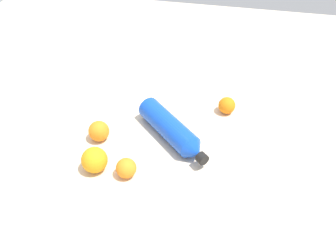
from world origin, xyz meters
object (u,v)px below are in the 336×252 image
orange_1 (99,131)px  orange_3 (227,105)px  orange_0 (126,168)px  water_bottle (172,130)px  orange_2 (94,160)px

orange_1 → orange_3: bearing=-59.3°
orange_1 → orange_0: bearing=-134.6°
water_bottle → orange_2: same height
water_bottle → orange_0: size_ratio=4.44×
water_bottle → orange_3: (0.18, -0.16, -0.01)m
orange_2 → orange_0: bearing=-91.8°
water_bottle → orange_3: bearing=91.7°
orange_3 → orange_0: bearing=144.8°
orange_0 → orange_3: bearing=-35.2°
orange_0 → orange_2: orange_2 is taller
orange_2 → orange_3: bearing=-44.4°
water_bottle → orange_0: bearing=-74.5°
orange_0 → orange_1: (0.13, 0.14, 0.00)m
orange_0 → orange_2: 0.10m
orange_1 → orange_2: orange_2 is taller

